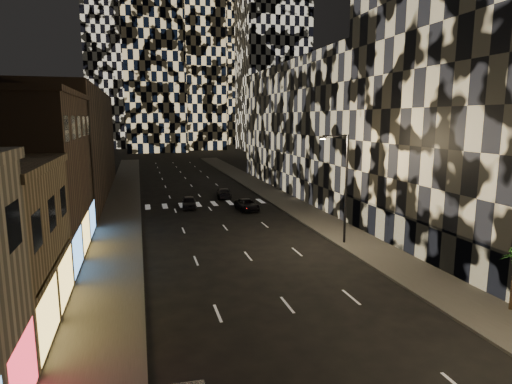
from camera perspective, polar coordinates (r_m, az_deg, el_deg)
sidewalk_left at (r=52.58m, az=-17.51°, el=-2.02°), size 4.00×120.00×0.15m
sidewalk_right at (r=55.45m, az=3.59°, el=-0.98°), size 4.00×120.00×0.15m
curb_left at (r=52.53m, az=-15.23°, el=-1.91°), size 0.20×120.00×0.15m
curb_right at (r=54.81m, az=1.51°, el=-1.09°), size 0.20×120.00×0.15m
retail_brown at (r=36.47m, az=-29.93°, el=1.51°), size 10.00×15.00×12.00m
retail_filler_left at (r=62.29m, az=-24.01°, el=5.81°), size 10.00×40.00×14.00m
midrise_base at (r=34.02m, az=21.58°, el=-6.13°), size 0.60×25.00×3.00m
midrise_filler_right at (r=64.76m, az=10.12°, el=8.39°), size 16.00×40.00×18.00m
streetlight_far at (r=35.74m, az=11.60°, el=1.43°), size 2.55×0.25×9.00m
car_dark_midlane at (r=50.91m, az=-8.90°, el=-1.35°), size 2.01×4.17×1.37m
car_dark_oncoming at (r=56.91m, az=-4.30°, el=-0.12°), size 2.38×4.65×1.29m
car_dark_rightlane at (r=49.10m, az=-1.20°, el=-1.71°), size 2.31×4.65×1.27m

